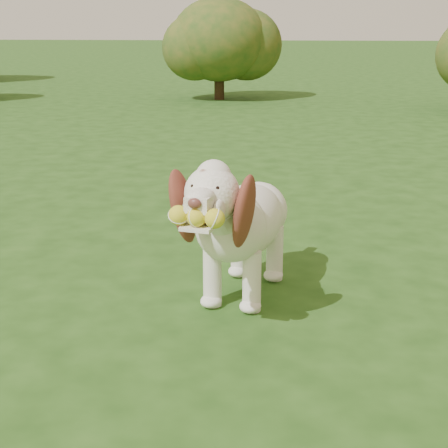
{
  "coord_description": "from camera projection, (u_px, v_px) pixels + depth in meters",
  "views": [
    {
      "loc": [
        0.02,
        -2.62,
        1.17
      ],
      "look_at": [
        -0.22,
        -0.04,
        0.4
      ],
      "focal_mm": 55.0,
      "sensor_mm": 36.0,
      "label": 1
    }
  ],
  "objects": [
    {
      "name": "ground",
      "position": [
        277.0,
        315.0,
        2.83
      ],
      "size": [
        80.0,
        80.0,
        0.0
      ],
      "primitive_type": "plane",
      "color": "#1D4112",
      "rests_on": "ground"
    },
    {
      "name": "dog",
      "position": [
        240.0,
        219.0,
        2.9
      ],
      "size": [
        0.5,
        1.04,
        0.68
      ],
      "rotation": [
        0.0,
        0.0,
        -0.23
      ],
      "color": "white",
      "rests_on": "ground"
    },
    {
      "name": "shrub_b",
      "position": [
        219.0,
        40.0,
        10.25
      ],
      "size": [
        1.45,
        1.45,
        1.51
      ],
      "color": "#382314",
      "rests_on": "ground"
    }
  ]
}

